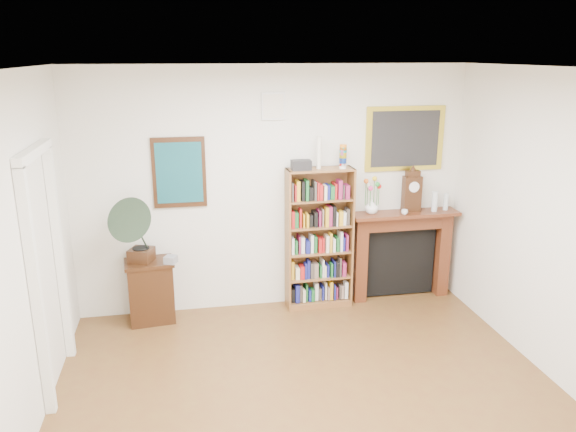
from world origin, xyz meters
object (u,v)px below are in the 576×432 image
at_px(cd_stack, 171,260).
at_px(side_cabinet, 151,291).
at_px(teacup, 405,212).
at_px(bottle_right, 446,202).
at_px(flower_vase, 372,207).
at_px(fireplace, 401,247).
at_px(gramophone, 138,226).
at_px(bookshelf, 319,231).
at_px(bottle_left, 435,201).
at_px(mantel_clock, 412,192).

bearing_deg(cd_stack, side_cabinet, 156.38).
distance_m(teacup, bottle_right, 0.57).
relative_size(flower_vase, bottle_right, 0.83).
distance_m(fireplace, flower_vase, 0.68).
relative_size(fireplace, gramophone, 1.67).
distance_m(flower_vase, teacup, 0.39).
bearing_deg(teacup, bookshelf, 175.10).
height_order(bookshelf, gramophone, bookshelf).
xyz_separation_m(fireplace, bottle_left, (0.36, -0.07, 0.57)).
bearing_deg(bookshelf, mantel_clock, 1.05).
xyz_separation_m(side_cabinet, gramophone, (-0.07, -0.12, 0.80)).
distance_m(teacup, bottle_left, 0.42).
relative_size(bookshelf, cd_stack, 15.94).
relative_size(bookshelf, bottle_left, 7.97).
height_order(side_cabinet, bottle_right, bottle_right).
xyz_separation_m(mantel_clock, bottle_left, (0.27, -0.05, -0.12)).
xyz_separation_m(bookshelf, teacup, (1.00, -0.09, 0.20)).
height_order(flower_vase, teacup, flower_vase).
bearing_deg(mantel_clock, teacup, -135.28).
height_order(bookshelf, mantel_clock, bookshelf).
bearing_deg(side_cabinet, bottle_left, -5.26).
bearing_deg(gramophone, bookshelf, 26.15).
bearing_deg(gramophone, bottle_right, 24.28).
bearing_deg(mantel_clock, cd_stack, -175.74).
xyz_separation_m(bookshelf, mantel_clock, (1.13, 0.04, 0.41)).
height_order(cd_stack, flower_vase, flower_vase).
bearing_deg(teacup, fireplace, 72.86).
bearing_deg(bookshelf, fireplace, 2.27).
bearing_deg(side_cabinet, flower_vase, -4.01).
relative_size(gramophone, flower_vase, 4.71).
bearing_deg(flower_vase, gramophone, -175.56).
bearing_deg(flower_vase, cd_stack, -175.31).
xyz_separation_m(cd_stack, mantel_clock, (2.83, 0.20, 0.58)).
bearing_deg(bottle_right, mantel_clock, 176.81).
height_order(gramophone, mantel_clock, mantel_clock).
distance_m(side_cabinet, fireplace, 3.00).
height_order(cd_stack, teacup, teacup).
relative_size(cd_stack, teacup, 1.57).
bearing_deg(flower_vase, fireplace, 3.83).
xyz_separation_m(side_cabinet, flower_vase, (2.57, 0.09, 0.82)).
relative_size(fireplace, bottle_left, 5.42).
xyz_separation_m(gramophone, mantel_clock, (3.14, 0.21, 0.18)).
bearing_deg(bookshelf, bottle_right, -0.41).
xyz_separation_m(cd_stack, bottle_right, (3.26, 0.18, 0.44)).
distance_m(mantel_clock, bottle_left, 0.30).
bearing_deg(bottle_right, gramophone, -176.96).
bearing_deg(side_cabinet, bottle_right, -4.78).
bearing_deg(bookshelf, teacup, -5.94).
height_order(side_cabinet, gramophone, gramophone).
bearing_deg(gramophone, bottle_left, 23.91).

